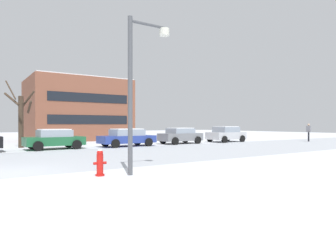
% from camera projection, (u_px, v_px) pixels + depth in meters
% --- Properties ---
extents(ground_plane, '(120.00, 120.00, 0.00)m').
position_uv_depth(ground_plane, '(8.00, 174.00, 10.21)').
color(ground_plane, white).
extents(fire_hydrant, '(0.44, 0.30, 0.90)m').
position_uv_depth(fire_hydrant, '(100.00, 162.00, 9.84)').
color(fire_hydrant, red).
rests_on(fire_hydrant, ground).
extents(street_lamp, '(1.63, 0.36, 5.35)m').
position_uv_depth(street_lamp, '(138.00, 78.00, 10.15)').
color(street_lamp, '#4C4F54').
rests_on(street_lamp, ground).
extents(parked_car_green, '(3.91, 2.11, 1.39)m').
position_uv_depth(parked_car_green, '(54.00, 139.00, 20.40)').
color(parked_car_green, '#1E6038').
rests_on(parked_car_green, ground).
extents(parked_car_blue, '(4.44, 2.12, 1.38)m').
position_uv_depth(parked_car_blue, '(127.00, 137.00, 23.06)').
color(parked_car_blue, '#283D93').
rests_on(parked_car_blue, ground).
extents(parked_car_gray, '(3.95, 2.10, 1.42)m').
position_uv_depth(parked_car_gray, '(180.00, 135.00, 26.24)').
color(parked_car_gray, slate).
rests_on(parked_car_gray, ground).
extents(parked_car_silver, '(3.92, 2.25, 1.52)m').
position_uv_depth(parked_car_silver, '(226.00, 134.00, 28.97)').
color(parked_car_silver, silver).
rests_on(parked_car_silver, ground).
extents(pedestrian_crossing, '(0.48, 0.43, 1.79)m').
position_uv_depth(pedestrian_crossing, '(309.00, 131.00, 29.79)').
color(pedestrian_crossing, black).
rests_on(pedestrian_crossing, ground).
extents(tree_far_right, '(2.08, 2.07, 4.91)m').
position_uv_depth(tree_far_right, '(21.00, 117.00, 21.74)').
color(tree_far_right, '#423326').
rests_on(tree_far_right, ground).
extents(building_far_right, '(10.16, 8.63, 6.66)m').
position_uv_depth(building_far_right, '(77.00, 110.00, 33.27)').
color(building_far_right, brown).
rests_on(building_far_right, ground).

